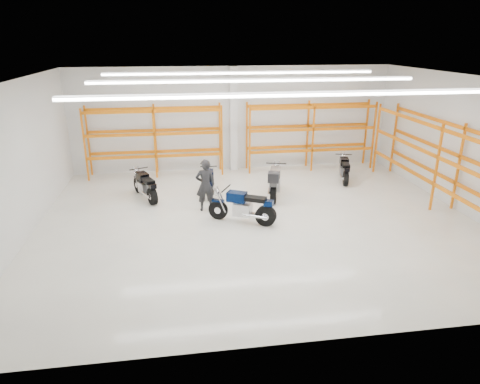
{
  "coord_description": "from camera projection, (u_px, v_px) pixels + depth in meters",
  "views": [
    {
      "loc": [
        -2.46,
        -12.61,
        5.61
      ],
      "look_at": [
        -0.5,
        0.5,
        0.82
      ],
      "focal_mm": 32.0,
      "sensor_mm": 36.0,
      "label": 1
    }
  ],
  "objects": [
    {
      "name": "motorcycle_back_a",
      "position": [
        145.0,
        187.0,
        15.63
      ],
      "size": [
        1.04,
        2.0,
        1.04
      ],
      "color": "black",
      "rests_on": "ground"
    },
    {
      "name": "motorcycle_main",
      "position": [
        245.0,
        208.0,
        13.6
      ],
      "size": [
        2.09,
        1.2,
        1.12
      ],
      "color": "black",
      "rests_on": "ground"
    },
    {
      "name": "motorcycle_back_d",
      "position": [
        344.0,
        170.0,
        17.68
      ],
      "size": [
        0.85,
        2.0,
        1.0
      ],
      "color": "black",
      "rests_on": "ground"
    },
    {
      "name": "pallet_racking_back_right",
      "position": [
        310.0,
        130.0,
        18.93
      ],
      "size": [
        5.67,
        0.87,
        3.0
      ],
      "color": "orange",
      "rests_on": "ground"
    },
    {
      "name": "ground",
      "position": [
        257.0,
        220.0,
        13.97
      ],
      "size": [
        14.0,
        14.0,
        0.0
      ],
      "primitive_type": "plane",
      "color": "beige",
      "rests_on": "ground"
    },
    {
      "name": "motorcycle_back_c",
      "position": [
        274.0,
        183.0,
        15.72
      ],
      "size": [
        1.06,
        2.37,
        1.24
      ],
      "color": "black",
      "rests_on": "ground"
    },
    {
      "name": "pallet_racking_side",
      "position": [
        449.0,
        159.0,
        14.25
      ],
      "size": [
        0.87,
        9.07,
        3.0
      ],
      "color": "orange",
      "rests_on": "ground"
    },
    {
      "name": "structural_column",
      "position": [
        233.0,
        120.0,
        18.62
      ],
      "size": [
        0.32,
        0.32,
        4.5
      ],
      "primitive_type": "cube",
      "color": "white",
      "rests_on": "ground"
    },
    {
      "name": "motorcycle_back_b",
      "position": [
        209.0,
        183.0,
        16.11
      ],
      "size": [
        0.65,
        1.97,
        0.97
      ],
      "color": "black",
      "rests_on": "ground"
    },
    {
      "name": "standing_man",
      "position": [
        205.0,
        185.0,
        14.49
      ],
      "size": [
        0.7,
        0.5,
        1.81
      ],
      "primitive_type": "imported",
      "rotation": [
        0.0,
        0.0,
        3.24
      ],
      "color": "black",
      "rests_on": "ground"
    },
    {
      "name": "pallet_racking_back_left",
      "position": [
        155.0,
        134.0,
        17.99
      ],
      "size": [
        5.67,
        0.87,
        3.0
      ],
      "color": "orange",
      "rests_on": "ground"
    },
    {
      "name": "room_shell",
      "position": [
        259.0,
        120.0,
        12.88
      ],
      "size": [
        14.02,
        12.02,
        4.51
      ],
      "color": "white",
      "rests_on": "ground"
    }
  ]
}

